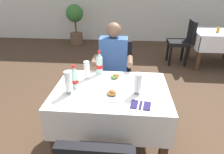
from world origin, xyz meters
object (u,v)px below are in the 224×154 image
Objects in this scene: chair_far_diner_seat at (116,73)px; cola_bottle_secondary at (75,78)px; napkin_cutlery_set at (141,105)px; plate_far_diner at (113,78)px; main_dining_table at (111,103)px; plate_near_camera at (111,94)px; potted_plant_corner at (75,21)px; background_chair_left at (183,40)px; background_table_tumbler at (218,30)px; cola_bottle_primary at (99,64)px; beer_glass_middle at (69,83)px; seated_diner_far at (113,65)px; beer_glass_right at (87,70)px; background_dining_table at (217,40)px; beer_glass_left at (138,84)px.

cola_bottle_secondary is (-0.36, -0.82, 0.31)m from chair_far_diner_seat.
chair_far_diner_seat is 4.96× the size of napkin_cutlery_set.
cola_bottle_secondary is (-0.36, -0.22, 0.09)m from plate_far_diner.
main_dining_table is 0.43m from napkin_cutlery_set.
cola_bottle_secondary reaches higher than main_dining_table.
plate_near_camera is 4.27m from potted_plant_corner.
potted_plant_corner reaches higher than background_chair_left.
chair_far_diner_seat is at bearing -65.99° from potted_plant_corner.
plate_near_camera reaches higher than napkin_cutlery_set.
background_table_tumbler is at bearing 53.02° from plate_near_camera.
cola_bottle_primary is at bearing -71.15° from potted_plant_corner.
potted_plant_corner is at bearing 108.97° from plate_near_camera.
cola_bottle_secondary reaches higher than background_table_tumbler.
beer_glass_middle reaches higher than chair_far_diner_seat.
chair_far_diner_seat is 3.94× the size of cola_bottle_secondary.
plate_near_camera is (0.04, -0.83, 0.06)m from seated_diner_far.
chair_far_diner_seat reaches higher than main_dining_table.
beer_glass_right is 1.83× the size of background_table_tumbler.
background_chair_left reaches higher than background_dining_table.
beer_glass_left is 0.86× the size of cola_bottle_secondary.
background_dining_table is (1.81, 2.69, -0.29)m from beer_glass_left.
plate_far_diner is 3.95m from potted_plant_corner.
background_chair_left is (1.35, 2.41, -0.22)m from plate_far_diner.
napkin_cutlery_set is 0.19× the size of background_dining_table.
napkin_cutlery_set is at bearing -21.66° from cola_bottle_secondary.
potted_plant_corner is (-2.73, 1.29, 0.13)m from background_chair_left.
beer_glass_left is at bearing -44.55° from cola_bottle_primary.
cola_bottle_primary is at bearing 115.95° from main_dining_table.
chair_far_diner_seat is at bearing 106.14° from beer_glass_left.
chair_far_diner_seat is at bearing -138.72° from background_dining_table.
main_dining_table is 5.37× the size of beer_glass_left.
cola_bottle_secondary is (-0.36, 0.12, 0.09)m from plate_near_camera.
chair_far_diner_seat is 0.94m from cola_bottle_secondary.
potted_plant_corner reaches higher than napkin_cutlery_set.
plate_near_camera is 1.07× the size of beer_glass_left.
main_dining_table is 4.12× the size of cola_bottle_primary.
seated_diner_far is at bearing 70.07° from cola_bottle_primary.
main_dining_table is 0.46m from cola_bottle_secondary.
background_dining_table is (2.06, 2.61, -0.00)m from main_dining_table.
main_dining_table is 0.24m from plate_near_camera.
beer_glass_right is at bearing 152.91° from beer_glass_left.
beer_glass_left reaches higher than napkin_cutlery_set.
seated_diner_far is 5.58× the size of plate_near_camera.
background_dining_table is at bearing 41.28° from chair_far_diner_seat.
main_dining_table is 5.82× the size of napkin_cutlery_set.
beer_glass_right is at bearing 144.74° from main_dining_table.
plate_near_camera is (0.01, -0.13, 0.20)m from main_dining_table.
beer_glass_left reaches higher than plate_near_camera.
cola_bottle_primary is at bearing 135.45° from beer_glass_left.
potted_plant_corner is (-1.38, 3.90, 0.11)m from main_dining_table.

